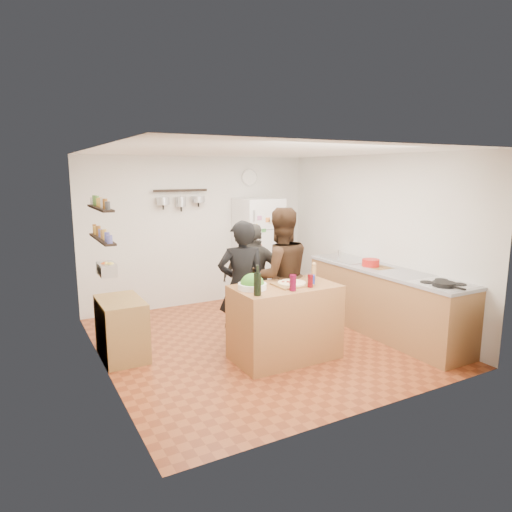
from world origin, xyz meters
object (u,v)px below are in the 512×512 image
person_center (280,276)px  fridge (258,250)px  wine_bottle (257,284)px  salt_canister (312,280)px  salad_bowl (252,286)px  wall_clock (249,177)px  pepper_mill (314,273)px  person_left (242,286)px  red_bowl (371,263)px  prep_island (285,322)px  person_back (255,278)px  counter_run (384,302)px  skillet (444,284)px  side_table (122,328)px

person_center → fridge: same height
wine_bottle → salt_canister: wine_bottle is taller
salad_bowl → wall_clock: bearing=62.7°
pepper_mill → person_left: size_ratio=0.11×
salt_canister → red_bowl: bearing=18.8°
wall_clock → prep_island: bearing=-109.4°
person_back → red_bowl: (1.50, -0.69, 0.20)m
person_left → counter_run: (2.03, -0.42, -0.38)m
person_left → prep_island: bearing=139.5°
prep_island → person_back: size_ratio=0.81×
salad_bowl → wall_clock: size_ratio=1.11×
person_left → wine_bottle: bearing=93.4°
skillet → fridge: size_ratio=0.15×
salt_canister → side_table: bearing=151.6°
counter_run → red_bowl: bearing=101.2°
salad_bowl → wine_bottle: 0.30m
person_center → prep_island: bearing=76.6°
person_center → side_table: (-1.96, 0.49, -0.54)m
person_left → side_table: bearing=-1.4°
salad_bowl → person_left: 0.48m
salt_canister → person_left: (-0.62, 0.63, -0.14)m
salt_canister → counter_run: bearing=8.4°
counter_run → fridge: 2.46m
person_left → person_center: size_ratio=0.92×
side_table → prep_island: bearing=-29.5°
salt_canister → red_bowl: 1.43m
prep_island → counter_run: 1.71m
person_left → fridge: 2.27m
red_bowl → wall_clock: size_ratio=0.82×
salt_canister → person_back: size_ratio=0.08×
person_left → red_bowl: (1.98, -0.17, 0.14)m
side_table → fridge: bearing=27.6°
person_center → skillet: size_ratio=6.84×
prep_island → pepper_mill: pepper_mill is taller
prep_island → salt_canister: size_ratio=10.23×
wine_bottle → person_back: size_ratio=0.16×
salad_bowl → person_center: size_ratio=0.19×
fridge → salt_canister: bearing=-104.6°
prep_island → skillet: size_ratio=4.75×
person_back → counter_run: size_ratio=0.59×
person_left → side_table: (-1.41, 0.47, -0.47)m
salad_bowl → side_table: bearing=144.7°
prep_island → salt_canister: bearing=-21.8°
red_bowl → fridge: fridge is taller
person_back → skillet: person_back is taller
person_left → wall_clock: wall_clock is taller
person_left → skillet: 2.42m
side_table → person_back: bearing=1.5°
prep_island → counter_run: (1.71, 0.09, -0.01)m
wine_bottle → counter_run: (2.21, 0.31, -0.59)m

